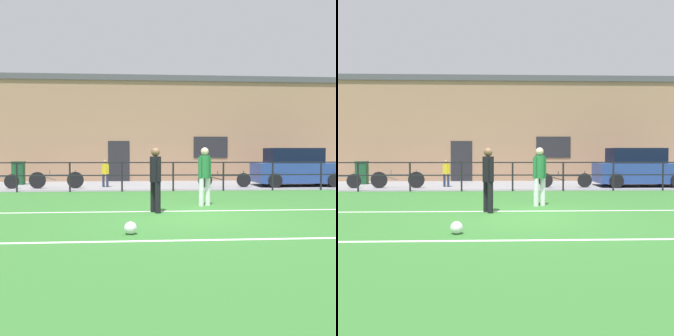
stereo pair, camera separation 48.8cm
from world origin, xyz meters
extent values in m
cube|color=#33702D|center=(0.00, 0.00, -0.02)|extent=(60.00, 44.00, 0.04)
cube|color=white|center=(0.00, 0.90, 0.00)|extent=(36.00, 0.11, 0.00)
cube|color=white|center=(0.00, -2.41, 0.00)|extent=(36.00, 0.11, 0.00)
cube|color=gray|center=(0.00, 8.50, 0.01)|extent=(48.00, 5.00, 0.02)
cylinder|color=black|center=(-6.00, 6.00, 0.57)|extent=(0.07, 0.07, 1.15)
cylinder|color=black|center=(-4.00, 6.00, 0.57)|extent=(0.07, 0.07, 1.15)
cylinder|color=black|center=(-2.00, 6.00, 0.57)|extent=(0.07, 0.07, 1.15)
cylinder|color=black|center=(0.00, 6.00, 0.57)|extent=(0.07, 0.07, 1.15)
cylinder|color=black|center=(2.00, 6.00, 0.57)|extent=(0.07, 0.07, 1.15)
cylinder|color=black|center=(4.00, 6.00, 0.57)|extent=(0.07, 0.07, 1.15)
cylinder|color=black|center=(6.00, 6.00, 0.57)|extent=(0.07, 0.07, 1.15)
cube|color=black|center=(0.00, 6.00, 1.13)|extent=(36.00, 0.04, 0.04)
cube|color=black|center=(0.00, 6.00, 0.63)|extent=(36.00, 0.04, 0.04)
cube|color=#A37A5B|center=(0.00, 12.20, 2.60)|extent=(28.00, 2.40, 5.20)
cube|color=#232328|center=(-2.40, 10.98, 1.05)|extent=(1.10, 0.04, 2.10)
cube|color=#232328|center=(2.40, 10.98, 1.78)|extent=(1.80, 0.04, 1.10)
cube|color=#4C4C51|center=(0.00, 12.20, 5.35)|extent=(28.00, 2.56, 0.30)
cylinder|color=black|center=(-0.85, 0.61, 0.39)|extent=(0.14, 0.14, 0.78)
cylinder|color=black|center=(-0.96, 0.83, 0.39)|extent=(0.14, 0.14, 0.78)
cylinder|color=black|center=(-0.90, 0.72, 1.11)|extent=(0.29, 0.29, 0.65)
sphere|color=brown|center=(-0.90, 0.72, 1.54)|extent=(0.22, 0.22, 0.22)
cylinder|color=black|center=(-0.82, 0.56, 1.09)|extent=(0.10, 0.10, 0.58)
cylinder|color=black|center=(-0.98, 0.88, 1.09)|extent=(0.10, 0.10, 0.58)
cylinder|color=white|center=(0.66, 1.94, 0.40)|extent=(0.14, 0.14, 0.79)
cylinder|color=white|center=(0.45, 1.81, 0.40)|extent=(0.14, 0.14, 0.79)
cylinder|color=#237038|center=(0.56, 1.88, 1.12)|extent=(0.29, 0.29, 0.66)
sphere|color=beige|center=(0.56, 1.88, 1.56)|extent=(0.22, 0.22, 0.22)
cylinder|color=#237038|center=(0.71, 1.97, 1.10)|extent=(0.10, 0.10, 0.59)
cylinder|color=#237038|center=(0.40, 1.79, 1.10)|extent=(0.10, 0.10, 0.59)
sphere|color=white|center=(-1.47, -1.84, 0.12)|extent=(0.24, 0.24, 0.24)
cylinder|color=#232D4C|center=(-2.71, 7.72, 0.30)|extent=(0.10, 0.10, 0.56)
cylinder|color=#232D4C|center=(-2.88, 7.75, 0.30)|extent=(0.10, 0.10, 0.56)
cylinder|color=gold|center=(-2.80, 7.73, 0.81)|extent=(0.21, 0.21, 0.46)
sphere|color=#A37556|center=(-2.80, 7.73, 1.11)|extent=(0.16, 0.16, 0.16)
cylinder|color=gold|center=(-2.68, 7.71, 0.79)|extent=(0.07, 0.07, 0.41)
cylinder|color=gold|center=(-2.92, 7.76, 0.79)|extent=(0.07, 0.07, 0.41)
cube|color=#28428E|center=(5.72, 7.73, 0.62)|extent=(3.84, 1.71, 0.87)
cube|color=black|center=(5.53, 7.73, 1.38)|extent=(2.30, 1.43, 0.66)
cylinder|color=black|center=(4.41, 6.91, 0.32)|extent=(0.60, 0.18, 0.60)
cylinder|color=black|center=(7.03, 6.91, 0.32)|extent=(0.60, 0.18, 0.60)
cylinder|color=black|center=(4.41, 8.55, 0.32)|extent=(0.60, 0.18, 0.60)
cylinder|color=black|center=(7.03, 8.55, 0.32)|extent=(0.60, 0.18, 0.60)
cylinder|color=black|center=(1.47, 7.20, 0.33)|extent=(0.61, 0.04, 0.61)
cylinder|color=black|center=(3.15, 7.20, 0.33)|extent=(0.61, 0.04, 0.61)
cube|color=black|center=(2.31, 7.20, 0.53)|extent=(1.31, 0.04, 0.04)
cube|color=black|center=(1.89, 7.20, 0.43)|extent=(0.82, 0.03, 0.23)
cylinder|color=black|center=(2.01, 7.20, 0.63)|extent=(0.03, 0.03, 0.20)
cylinder|color=black|center=(3.15, 7.20, 0.60)|extent=(0.03, 0.03, 0.28)
cylinder|color=black|center=(-6.58, 7.20, 0.32)|extent=(0.60, 0.04, 0.60)
cylinder|color=#4C5156|center=(-6.58, 7.20, 0.59)|extent=(0.03, 0.03, 0.28)
cylinder|color=black|center=(-5.54, 7.20, 0.37)|extent=(0.69, 0.04, 0.69)
cylinder|color=black|center=(-3.99, 7.20, 0.37)|extent=(0.69, 0.04, 0.69)
cube|color=#4C5156|center=(-4.77, 7.20, 0.59)|extent=(1.21, 0.04, 0.04)
cube|color=#4C5156|center=(-5.15, 7.20, 0.48)|extent=(0.75, 0.03, 0.25)
cylinder|color=#4C5156|center=(-5.04, 7.20, 0.69)|extent=(0.03, 0.03, 0.20)
cylinder|color=#4C5156|center=(-3.99, 7.20, 0.66)|extent=(0.03, 0.03, 0.28)
cube|color=#194C28|center=(-6.94, 9.29, 0.52)|extent=(0.50, 0.42, 1.00)
cube|color=#143D20|center=(-6.94, 9.29, 1.06)|extent=(0.53, 0.45, 0.08)
camera|label=1|loc=(-1.28, -9.08, 1.56)|focal=41.33mm
camera|label=2|loc=(-0.80, -9.11, 1.56)|focal=41.33mm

